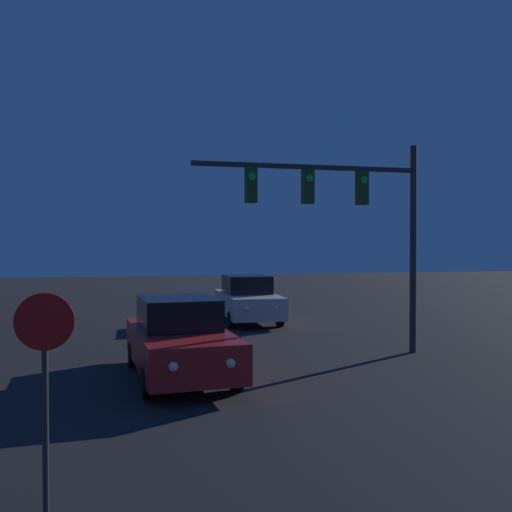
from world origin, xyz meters
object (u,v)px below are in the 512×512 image
(traffic_signal_mast, at_px, (349,208))
(car_far, at_px, (248,299))
(car_near, at_px, (179,339))
(stop_sign, at_px, (45,363))

(traffic_signal_mast, bearing_deg, car_far, 98.70)
(car_near, distance_m, stop_sign, 6.56)
(car_near, bearing_deg, stop_sign, 67.27)
(car_far, bearing_deg, stop_sign, 70.65)
(stop_sign, bearing_deg, traffic_signal_mast, 47.91)
(car_far, bearing_deg, traffic_signal_mast, 100.57)
(traffic_signal_mast, bearing_deg, stop_sign, -132.09)
(traffic_signal_mast, xyz_separation_m, stop_sign, (-6.83, -7.56, -2.28))
(traffic_signal_mast, height_order, stop_sign, traffic_signal_mast)
(car_far, height_order, traffic_signal_mast, traffic_signal_mast)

